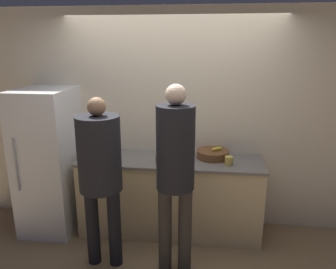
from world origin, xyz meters
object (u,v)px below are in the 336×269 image
object	(u,v)px
refrigerator	(49,161)
bottle_amber	(158,159)
utensil_crock	(100,147)
cup_yellow	(229,161)
fruit_bowl	(213,154)
person_left	(100,166)
person_center	(175,165)

from	to	relation	value
refrigerator	bottle_amber	size ratio (longest dim) A/B	12.03
utensil_crock	cup_yellow	distance (m)	1.53
refrigerator	fruit_bowl	xyz separation A→B (m)	(1.91, 0.18, 0.11)
bottle_amber	fruit_bowl	bearing A→B (deg)	24.24
bottle_amber	cup_yellow	bearing A→B (deg)	4.07
utensil_crock	bottle_amber	xyz separation A→B (m)	(0.75, -0.28, -0.02)
person_left	person_center	bearing A→B (deg)	-1.76
utensil_crock	cup_yellow	bearing A→B (deg)	-8.39
person_left	utensil_crock	size ratio (longest dim) A/B	6.22
person_center	bottle_amber	distance (m)	0.62
cup_yellow	bottle_amber	bearing A→B (deg)	-175.93
refrigerator	person_center	bearing A→B (deg)	-22.37
fruit_bowl	bottle_amber	distance (m)	0.65
utensil_crock	refrigerator	bearing A→B (deg)	-162.00
cup_yellow	utensil_crock	bearing A→B (deg)	171.61
person_center	fruit_bowl	size ratio (longest dim) A/B	5.03
refrigerator	utensil_crock	size ratio (longest dim) A/B	6.13
utensil_crock	person_left	bearing A→B (deg)	-71.67
person_left	person_center	distance (m)	0.72
person_left	cup_yellow	xyz separation A→B (m)	(1.25, 0.58, -0.11)
fruit_bowl	bottle_amber	bearing A→B (deg)	-155.76
refrigerator	person_left	xyz separation A→B (m)	(0.83, -0.62, 0.22)
person_center	utensil_crock	xyz separation A→B (m)	(-0.99, 0.82, -0.13)
refrigerator	utensil_crock	world-z (taller)	refrigerator
person_left	bottle_amber	size ratio (longest dim) A/B	12.19
person_left	bottle_amber	world-z (taller)	person_left
utensil_crock	cup_yellow	xyz separation A→B (m)	(1.51, -0.22, -0.03)
refrigerator	person_left	distance (m)	1.06
refrigerator	bottle_amber	xyz separation A→B (m)	(1.32, -0.09, 0.12)
person_center	fruit_bowl	distance (m)	0.90
refrigerator	person_center	size ratio (longest dim) A/B	0.92
fruit_bowl	utensil_crock	bearing A→B (deg)	179.61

